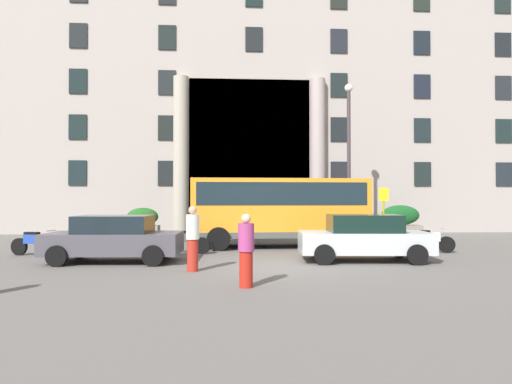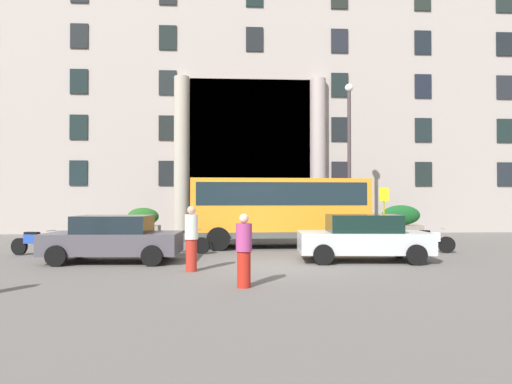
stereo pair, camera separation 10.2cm
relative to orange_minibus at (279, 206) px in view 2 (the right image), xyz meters
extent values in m
cube|color=#5B5754|center=(-0.61, -5.50, -1.72)|extent=(80.00, 64.00, 0.12)
cube|color=#9E948E|center=(-0.61, 12.00, 6.16)|extent=(37.22, 9.00, 15.65)
cube|color=black|center=(-0.85, 7.56, 2.79)|extent=(6.95, 0.12, 8.90)
cylinder|color=#A19989|center=(-4.76, 7.25, 2.79)|extent=(0.86, 0.86, 8.90)
cylinder|color=#9F918F|center=(3.05, 7.25, 2.79)|extent=(0.86, 0.86, 8.90)
cube|color=black|center=(-10.54, 7.46, 1.78)|extent=(0.99, 0.08, 1.40)
cube|color=black|center=(-5.58, 7.46, 1.78)|extent=(0.99, 0.08, 1.40)
cube|color=black|center=(4.35, 7.46, 1.78)|extent=(0.99, 0.08, 1.40)
cube|color=black|center=(9.31, 7.46, 1.78)|extent=(0.99, 0.08, 1.40)
cube|color=black|center=(14.27, 7.46, 1.78)|extent=(0.99, 0.08, 1.40)
cube|color=black|center=(-10.54, 7.46, 4.36)|extent=(0.99, 0.08, 1.40)
cube|color=black|center=(-5.58, 7.46, 4.36)|extent=(0.99, 0.08, 1.40)
cube|color=black|center=(4.35, 7.46, 4.36)|extent=(0.99, 0.08, 1.40)
cube|color=black|center=(9.31, 7.46, 4.36)|extent=(0.99, 0.08, 1.40)
cube|color=black|center=(14.27, 7.46, 4.36)|extent=(0.99, 0.08, 1.40)
cube|color=black|center=(-10.54, 7.46, 6.95)|extent=(0.99, 0.08, 1.40)
cube|color=black|center=(-5.58, 7.46, 6.95)|extent=(0.99, 0.08, 1.40)
cube|color=black|center=(4.35, 7.46, 6.95)|extent=(0.99, 0.08, 1.40)
cube|color=black|center=(9.31, 7.46, 6.95)|extent=(0.99, 0.08, 1.40)
cube|color=black|center=(14.27, 7.46, 6.95)|extent=(0.99, 0.08, 1.40)
cube|color=black|center=(-10.54, 7.46, 9.53)|extent=(0.99, 0.08, 1.40)
cube|color=black|center=(-5.58, 7.46, 9.53)|extent=(0.99, 0.08, 1.40)
cube|color=black|center=(-0.61, 7.46, 9.53)|extent=(0.99, 0.08, 1.40)
cube|color=black|center=(4.35, 7.46, 9.53)|extent=(0.99, 0.08, 1.40)
cube|color=black|center=(9.31, 7.46, 9.53)|extent=(0.99, 0.08, 1.40)
cube|color=black|center=(14.27, 7.46, 9.53)|extent=(0.99, 0.08, 1.40)
cube|color=black|center=(14.27, 7.46, 12.11)|extent=(0.99, 0.08, 1.40)
cube|color=orange|center=(-0.01, 0.00, -0.05)|extent=(7.18, 2.65, 2.34)
cube|color=#17252C|center=(-0.01, 0.00, 0.51)|extent=(6.76, 2.66, 0.89)
cube|color=#17252C|center=(3.47, 0.13, 0.32)|extent=(0.13, 2.01, 1.11)
cube|color=#464A46|center=(-0.01, 0.00, -1.09)|extent=(7.18, 2.69, 0.24)
cylinder|color=black|center=(2.43, 1.29, -1.21)|extent=(0.91, 0.31, 0.90)
cylinder|color=black|center=(2.52, -1.11, -1.21)|extent=(0.91, 0.31, 0.90)
cylinder|color=black|center=(-2.53, 1.11, -1.21)|extent=(0.91, 0.31, 0.90)
cylinder|color=black|center=(-2.45, -1.29, -1.21)|extent=(0.91, 0.31, 0.90)
cylinder|color=#9F9F13|center=(4.90, 1.47, -0.45)|extent=(0.08, 0.08, 2.43)
cube|color=yellow|center=(4.90, 1.44, 0.52)|extent=(0.44, 0.03, 0.60)
cube|color=gray|center=(-6.40, 4.67, -1.35)|extent=(1.64, 0.96, 0.63)
ellipsoid|color=#1E531B|center=(-6.40, 4.67, -0.58)|extent=(1.57, 0.87, 0.89)
cube|color=gray|center=(7.00, 4.94, -1.37)|extent=(2.15, 0.87, 0.59)
ellipsoid|color=#154D1F|center=(7.00, 4.94, -0.55)|extent=(2.06, 0.78, 1.06)
cube|color=slate|center=(1.57, 4.70, -1.37)|extent=(1.71, 0.95, 0.58)
ellipsoid|color=#244827|center=(1.57, 4.70, -0.64)|extent=(1.64, 0.85, 0.90)
cube|color=#B3B9BA|center=(2.23, -4.43, -1.07)|extent=(4.17, 2.06, 0.65)
cube|color=black|center=(2.23, -4.43, -0.46)|extent=(2.30, 1.72, 0.55)
cylinder|color=black|center=(3.67, -3.64, -1.35)|extent=(0.63, 0.24, 0.62)
cylinder|color=black|center=(3.54, -5.42, -1.35)|extent=(0.63, 0.24, 0.62)
cylinder|color=black|center=(0.91, -3.44, -1.35)|extent=(0.63, 0.24, 0.62)
cylinder|color=black|center=(0.79, -5.23, -1.35)|extent=(0.63, 0.24, 0.62)
cube|color=#48444C|center=(-5.63, -4.21, -1.07)|extent=(4.16, 2.03, 0.65)
cube|color=black|center=(-5.63, -4.21, -0.48)|extent=(2.27, 1.73, 0.53)
cylinder|color=black|center=(-4.21, -3.33, -1.35)|extent=(0.63, 0.22, 0.62)
cylinder|color=black|center=(-4.28, -5.20, -1.35)|extent=(0.63, 0.22, 0.62)
cylinder|color=black|center=(-6.99, -3.23, -1.35)|extent=(0.63, 0.22, 0.62)
cylinder|color=black|center=(-7.06, -5.10, -1.35)|extent=(0.63, 0.22, 0.62)
cylinder|color=black|center=(-3.02, -2.27, -1.36)|extent=(0.60, 0.27, 0.60)
cylinder|color=black|center=(-4.41, -1.85, -1.36)|extent=(0.61, 0.29, 0.60)
cube|color=#4A484D|center=(-3.71, -2.06, -1.08)|extent=(0.96, 0.50, 0.32)
cube|color=black|center=(-3.89, -2.01, -0.90)|extent=(0.56, 0.34, 0.12)
cylinder|color=#A5A5A8|center=(-3.13, -2.24, -0.78)|extent=(0.19, 0.53, 0.03)
cylinder|color=black|center=(5.90, -2.45, -1.36)|extent=(0.61, 0.21, 0.60)
cylinder|color=black|center=(4.58, -2.19, -1.36)|extent=(0.61, 0.23, 0.60)
cube|color=white|center=(5.24, -2.32, -1.08)|extent=(0.89, 0.40, 0.32)
cube|color=black|center=(5.06, -2.28, -0.90)|extent=(0.55, 0.30, 0.12)
cylinder|color=#A5A5A8|center=(5.79, -2.43, -0.78)|extent=(0.14, 0.55, 0.03)
cylinder|color=black|center=(-8.07, -2.61, -1.36)|extent=(0.60, 0.26, 0.60)
cylinder|color=black|center=(-9.39, -2.24, -1.36)|extent=(0.61, 0.28, 0.60)
cube|color=#2141A1|center=(-8.73, -2.42, -1.08)|extent=(0.91, 0.47, 0.32)
cube|color=black|center=(-8.91, -2.37, -0.90)|extent=(0.55, 0.33, 0.12)
cylinder|color=#A5A5A8|center=(-8.18, -2.58, -0.78)|extent=(0.18, 0.54, 0.03)
cylinder|color=#AA1F15|center=(-1.68, -8.56, -1.26)|extent=(0.30, 0.30, 0.81)
cylinder|color=#9D3771|center=(-1.68, -8.56, -0.55)|extent=(0.36, 0.36, 0.62)
sphere|color=beige|center=(-1.68, -8.56, -0.13)|extent=(0.21, 0.21, 0.21)
cylinder|color=#A8271C|center=(-3.04, -6.21, -1.23)|extent=(0.30, 0.30, 0.87)
cylinder|color=silver|center=(-3.04, -6.21, -0.45)|extent=(0.36, 0.36, 0.67)
sphere|color=tan|center=(-3.04, -6.21, 0.00)|extent=(0.23, 0.23, 0.23)
cylinder|color=#3D3336|center=(3.83, 3.38, 1.97)|extent=(0.18, 0.18, 7.26)
sphere|color=silver|center=(3.83, 3.38, 5.78)|extent=(0.40, 0.40, 0.40)
camera|label=1|loc=(-2.07, -18.78, 0.30)|focal=32.18mm
camera|label=2|loc=(-1.97, -18.79, 0.30)|focal=32.18mm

